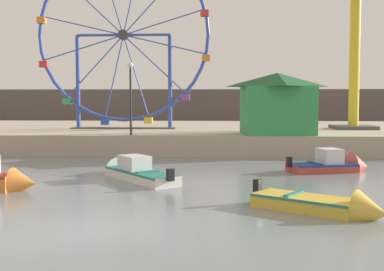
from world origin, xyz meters
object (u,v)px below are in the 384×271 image
motorboat_faded_red (337,165)px  carnival_booth_green_kiosk (277,102)px  motorboat_mustard_yellow (329,206)px  motorboat_white_red_stripe (130,171)px  promenade_lamp_near (131,88)px  ferris_wheel_blue_frame (123,38)px  drop_tower_yellow_tower (356,8)px

motorboat_faded_red → carnival_booth_green_kiosk: (-1.87, 7.03, 2.75)m
motorboat_mustard_yellow → motorboat_faded_red: 8.93m
motorboat_white_red_stripe → promenade_lamp_near: size_ratio=1.22×
motorboat_white_red_stripe → ferris_wheel_blue_frame: 16.82m
motorboat_faded_red → promenade_lamp_near: 12.26m
motorboat_mustard_yellow → ferris_wheel_blue_frame: bearing=150.3°
motorboat_mustard_yellow → promenade_lamp_near: bearing=154.9°
ferris_wheel_blue_frame → motorboat_faded_red: bearing=-46.6°
ferris_wheel_blue_frame → carnival_booth_green_kiosk: ferris_wheel_blue_frame is taller
motorboat_white_red_stripe → drop_tower_yellow_tower: drop_tower_yellow_tower is taller
ferris_wheel_blue_frame → promenade_lamp_near: (1.63, -6.76, -3.59)m
motorboat_mustard_yellow → motorboat_white_red_stripe: motorboat_white_red_stripe is taller
promenade_lamp_near → carnival_booth_green_kiosk: bearing=8.5°
motorboat_white_red_stripe → ferris_wheel_blue_frame: size_ratio=0.40×
motorboat_white_red_stripe → carnival_booth_green_kiosk: bearing=-73.3°
motorboat_mustard_yellow → motorboat_white_red_stripe: bearing=172.5°
motorboat_mustard_yellow → promenade_lamp_near: (-8.01, 14.44, 3.63)m
carnival_booth_green_kiosk → motorboat_faded_red: bearing=-79.9°
ferris_wheel_blue_frame → carnival_booth_green_kiosk: 12.22m
motorboat_faded_red → carnival_booth_green_kiosk: 7.77m
motorboat_mustard_yellow → motorboat_faded_red: size_ratio=0.96×
motorboat_faded_red → ferris_wheel_blue_frame: bearing=119.3°
motorboat_white_red_stripe → motorboat_mustard_yellow: bearing=-170.1°
motorboat_white_red_stripe → ferris_wheel_blue_frame: bearing=-25.4°
motorboat_mustard_yellow → motorboat_faded_red: bearing=111.6°
promenade_lamp_near → motorboat_faded_red: bearing=-29.5°
drop_tower_yellow_tower → promenade_lamp_near: bearing=-153.7°
drop_tower_yellow_tower → motorboat_faded_red: bearing=-107.4°
motorboat_faded_red → carnival_booth_green_kiosk: size_ratio=0.86×
motorboat_mustard_yellow → drop_tower_yellow_tower: bearing=109.7°
ferris_wheel_blue_frame → drop_tower_yellow_tower: (15.85, 0.26, 1.98)m
drop_tower_yellow_tower → carnival_booth_green_kiosk: 10.43m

